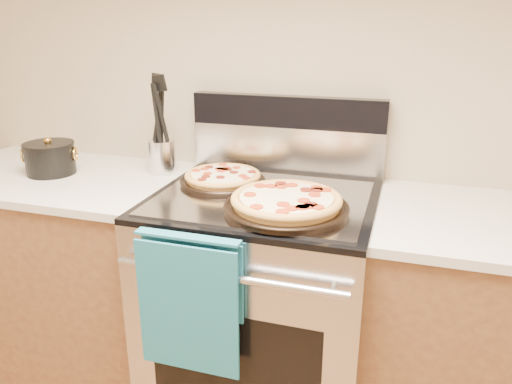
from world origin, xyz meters
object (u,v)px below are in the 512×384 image
(utensil_crock, at_px, (162,156))
(pepperoni_pizza_front, at_px, (286,203))
(pepperoni_pizza_back, at_px, (223,178))
(range_body, at_px, (264,313))
(saucepan, at_px, (50,160))

(utensil_crock, bearing_deg, pepperoni_pizza_front, -27.10)
(pepperoni_pizza_back, bearing_deg, utensil_crock, 161.25)
(range_body, xyz_separation_m, pepperoni_pizza_back, (-0.18, 0.07, 0.50))
(pepperoni_pizza_back, relative_size, utensil_crock, 2.30)
(pepperoni_pizza_front, height_order, utensil_crock, utensil_crock)
(pepperoni_pizza_front, xyz_separation_m, saucepan, (-1.01, 0.16, 0.02))
(pepperoni_pizza_front, distance_m, saucepan, 1.02)
(range_body, bearing_deg, utensil_crock, 160.31)
(pepperoni_pizza_back, xyz_separation_m, saucepan, (-0.72, -0.04, 0.02))
(range_body, xyz_separation_m, saucepan, (-0.90, 0.03, 0.52))
(range_body, distance_m, utensil_crock, 0.73)
(pepperoni_pizza_back, distance_m, pepperoni_pizza_front, 0.35)
(range_body, relative_size, pepperoni_pizza_back, 2.91)
(range_body, relative_size, pepperoni_pizza_front, 2.31)
(range_body, bearing_deg, pepperoni_pizza_front, -49.84)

